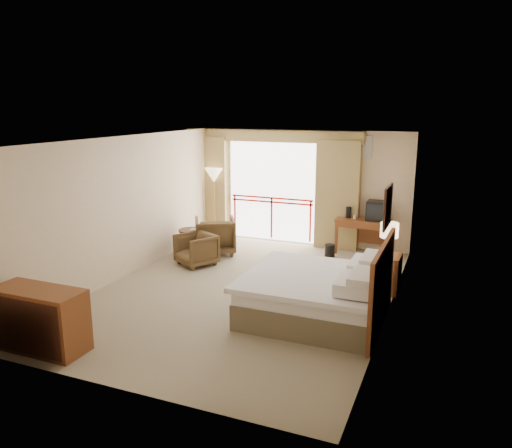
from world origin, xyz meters
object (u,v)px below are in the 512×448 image
at_px(bed, 318,294).
at_px(nightstand, 386,273).
at_px(table_lamp, 389,231).
at_px(desk, 364,226).
at_px(wastebasket, 330,251).
at_px(side_table, 191,238).
at_px(tv, 378,211).
at_px(armchair_far, 216,253).
at_px(armchair_near, 196,265).
at_px(dresser, 40,319).
at_px(floor_lamp, 214,178).

height_order(bed, nightstand, bed).
relative_size(nightstand, table_lamp, 1.19).
relative_size(desk, wastebasket, 4.34).
bearing_deg(desk, side_table, -152.18).
bearing_deg(tv, wastebasket, -149.57).
bearing_deg(armchair_far, armchair_near, 61.49).
bearing_deg(table_lamp, nightstand, -90.00).
relative_size(desk, side_table, 2.03).
bearing_deg(armchair_near, dresser, -63.28).
bearing_deg(armchair_near, tv, 61.89).
xyz_separation_m(bed, floor_lamp, (-3.70, 3.75, 1.13)).
bearing_deg(bed, armchair_far, 140.65).
xyz_separation_m(bed, armchair_far, (-3.07, 2.52, -0.38)).
height_order(tv, side_table, tv).
bearing_deg(wastebasket, bed, -79.26).
relative_size(armchair_far, side_table, 1.50).
distance_m(bed, dresser, 4.06).
bearing_deg(desk, armchair_far, -155.32).
bearing_deg(desk, dresser, -115.21).
bearing_deg(armchair_near, nightstand, 28.41).
xyz_separation_m(nightstand, desk, (-0.82, 2.27, 0.28)).
bearing_deg(armchair_far, dresser, 58.43).
xyz_separation_m(table_lamp, dresser, (-4.05, -4.06, -0.67)).
relative_size(nightstand, armchair_far, 0.75).
distance_m(tv, floor_lamp, 4.04).
bearing_deg(table_lamp, bed, -117.60).
height_order(table_lamp, armchair_near, table_lamp).
bearing_deg(wastebasket, nightstand, -49.09).
distance_m(nightstand, desk, 2.43).
relative_size(side_table, floor_lamp, 0.34).
distance_m(armchair_near, side_table, 0.79).
relative_size(nightstand, side_table, 1.13).
relative_size(bed, floor_lamp, 1.21).
bearing_deg(side_table, floor_lamp, 98.27).
xyz_separation_m(wastebasket, side_table, (-2.86, -1.08, 0.27)).
bearing_deg(tv, table_lamp, -76.95).
bearing_deg(wastebasket, desk, 44.75).
relative_size(tv, floor_lamp, 0.27).
bearing_deg(dresser, armchair_near, 92.60).
xyz_separation_m(side_table, dresser, (0.25, -4.60, 0.03)).
xyz_separation_m(desk, armchair_far, (-3.08, -1.29, -0.61)).
height_order(table_lamp, tv, table_lamp).
xyz_separation_m(table_lamp, tv, (-0.52, 2.16, -0.11)).
height_order(nightstand, desk, desk).
distance_m(desk, side_table, 3.87).
xyz_separation_m(armchair_far, floor_lamp, (-0.63, 1.23, 1.51)).
height_order(bed, table_lamp, table_lamp).
xyz_separation_m(wastebasket, floor_lamp, (-3.10, 0.55, 1.37)).
height_order(wastebasket, armchair_near, armchair_near).
xyz_separation_m(bed, nightstand, (0.83, 1.54, -0.04)).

